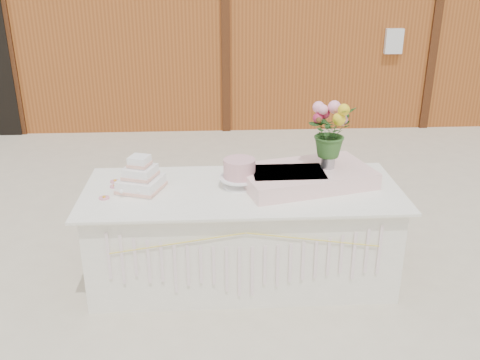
# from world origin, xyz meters

# --- Properties ---
(ground) EXTENTS (80.00, 80.00, 0.00)m
(ground) POSITION_xyz_m (0.00, 0.00, 0.00)
(ground) COLOR beige
(ground) RESTS_ON ground
(barn) EXTENTS (12.60, 4.60, 3.30)m
(barn) POSITION_xyz_m (-0.01, 5.99, 1.68)
(barn) COLOR #995220
(barn) RESTS_ON ground
(cake_table) EXTENTS (2.40, 1.00, 0.77)m
(cake_table) POSITION_xyz_m (0.00, -0.00, 0.39)
(cake_table) COLOR white
(cake_table) RESTS_ON ground
(wedding_cake) EXTENTS (0.38, 0.38, 0.27)m
(wedding_cake) POSITION_xyz_m (-0.76, 0.02, 0.86)
(wedding_cake) COLOR white
(wedding_cake) RESTS_ON cake_table
(pink_cake_stand) EXTENTS (0.31, 0.31, 0.22)m
(pink_cake_stand) POSITION_xyz_m (-0.02, 0.05, 0.89)
(pink_cake_stand) COLOR white
(pink_cake_stand) RESTS_ON cake_table
(satin_runner) EXTENTS (1.10, 0.80, 0.12)m
(satin_runner) POSITION_xyz_m (0.50, 0.08, 0.83)
(satin_runner) COLOR #FFCECD
(satin_runner) RESTS_ON cake_table
(flower_vase) EXTENTS (0.11, 0.11, 0.15)m
(flower_vase) POSITION_xyz_m (0.66, 0.10, 0.97)
(flower_vase) COLOR #AAA9AE
(flower_vase) RESTS_ON satin_runner
(bouquet) EXTENTS (0.45, 0.45, 0.38)m
(bouquet) POSITION_xyz_m (0.66, 0.10, 1.23)
(bouquet) COLOR #2E5A24
(bouquet) RESTS_ON flower_vase
(loose_flowers) EXTENTS (0.25, 0.41, 0.02)m
(loose_flowers) POSITION_xyz_m (-1.00, 0.03, 0.78)
(loose_flowers) COLOR pink
(loose_flowers) RESTS_ON cake_table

